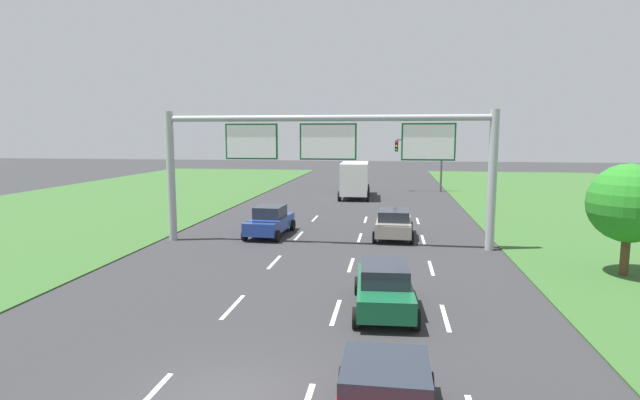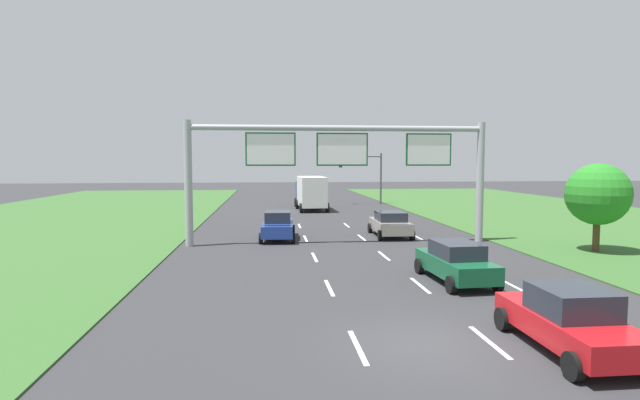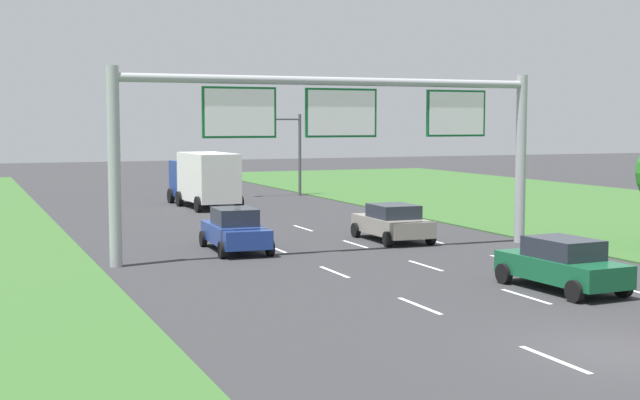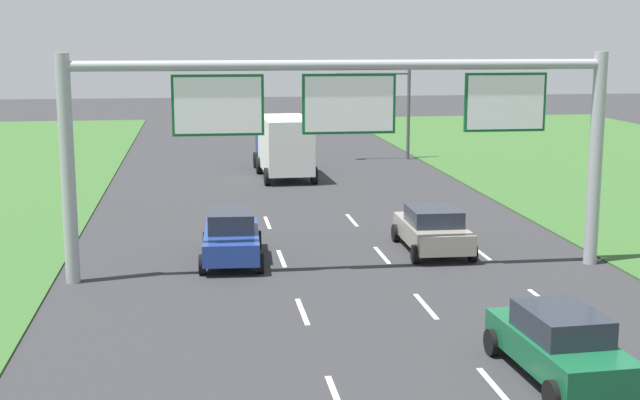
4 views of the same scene
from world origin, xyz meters
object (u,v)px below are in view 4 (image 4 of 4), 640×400
at_px(box_truck, 283,144).
at_px(sign_gantry, 347,119).
at_px(car_lead_silver, 559,343).
at_px(traffic_light_mast, 378,97).
at_px(car_near_red, 232,237).
at_px(car_mid_lane, 433,229).

height_order(box_truck, sign_gantry, sign_gantry).
height_order(car_lead_silver, traffic_light_mast, traffic_light_mast).
xyz_separation_m(car_near_red, car_lead_silver, (6.74, -11.58, -0.02)).
relative_size(car_lead_silver, box_truck, 0.59).
xyz_separation_m(car_lead_silver, sign_gantry, (-3.16, 9.52, 4.12)).
bearing_deg(car_mid_lane, car_near_red, -176.20).
bearing_deg(car_near_red, traffic_light_mast, 70.30).
relative_size(car_near_red, car_lead_silver, 1.03).
bearing_deg(car_lead_silver, sign_gantry, 105.30).
height_order(sign_gantry, traffic_light_mast, sign_gantry).
xyz_separation_m(box_truck, traffic_light_mast, (6.34, 5.68, 2.12)).
bearing_deg(car_near_red, box_truck, 81.78).
relative_size(car_mid_lane, traffic_light_mast, 0.79).
bearing_deg(car_lead_silver, car_near_red, 117.13).
height_order(car_near_red, car_mid_lane, car_near_red).
height_order(car_lead_silver, box_truck, box_truck).
relative_size(car_mid_lane, sign_gantry, 0.26).
bearing_deg(traffic_light_mast, car_near_red, -112.51).
height_order(car_mid_lane, traffic_light_mast, traffic_light_mast).
height_order(car_mid_lane, sign_gantry, sign_gantry).
distance_m(car_mid_lane, traffic_light_mast, 23.84).
distance_m(car_near_red, box_truck, 18.51).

